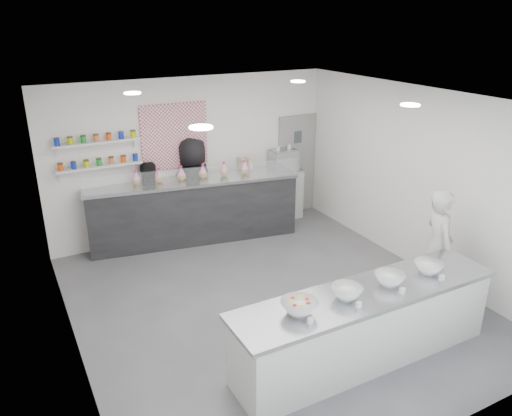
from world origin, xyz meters
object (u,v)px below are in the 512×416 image
Objects in this scene: woman_prep at (438,247)px; espresso_ledge at (270,196)px; staff_left at (149,204)px; back_bar at (194,210)px; prep_counter at (365,326)px; staff_right at (194,188)px; espresso_machine at (283,160)px.

espresso_ledge is at bearing 31.02° from woman_prep.
back_bar is at bearing 156.68° from staff_left.
prep_counter is at bearing -73.00° from back_bar.
woman_prep is 5.03m from staff_left.
espresso_ledge is 0.89× the size of staff_left.
back_bar is 2.03× the size of staff_right.
back_bar is at bearing -174.97° from espresso_machine.
staff_left reaches higher than espresso_machine.
woman_prep is at bearing -47.87° from back_bar.
woman_prep reaches higher than back_bar.
woman_prep reaches higher than prep_counter.
espresso_machine is 0.29× the size of staff_right.
espresso_ledge is (1.73, 0.18, -0.08)m from back_bar.
espresso_machine is at bearing 0.00° from espresso_ledge.
espresso_machine reaches higher than espresso_ledge.
staff_left is at bearing 60.48° from woman_prep.
staff_right reaches higher than espresso_ledge.
espresso_ledge is at bearing 180.00° from espresso_machine.
espresso_machine is at bearing 172.97° from staff_left.
espresso_machine is 0.35× the size of staff_left.
staff_left is 0.83× the size of staff_right.
back_bar reaches higher than espresso_ledge.
prep_counter is 2.50× the size of espresso_ledge.
woman_prep is at bearing -85.52° from espresso_machine.
staff_left is (-2.83, 0.07, -0.46)m from espresso_machine.
woman_prep is (0.61, -3.87, 0.36)m from espresso_ledge.
staff_right reaches higher than prep_counter.
woman_prep is 1.12× the size of staff_left.
back_bar is at bearing 46.76° from staff_right.
prep_counter is 4.74m from staff_left.
woman_prep is (2.35, -3.69, 0.28)m from back_bar.
woman_prep is 0.92× the size of staff_right.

